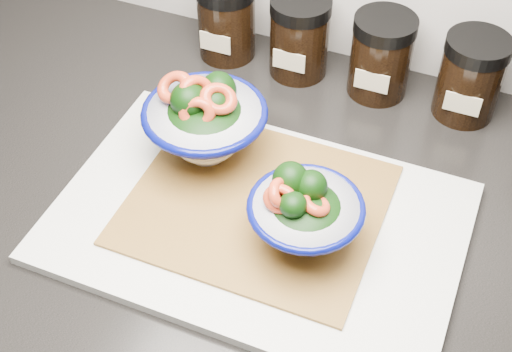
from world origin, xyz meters
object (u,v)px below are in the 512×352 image
at_px(bowl_right, 304,214).
at_px(spice_jar_b, 299,36).
at_px(spice_jar_c, 381,56).
at_px(bowl_left, 205,121).
at_px(spice_jar_d, 471,77).
at_px(spice_jar_a, 226,19).
at_px(cutting_board, 258,222).

distance_m(bowl_right, spice_jar_b, 0.32).
distance_m(bowl_right, spice_jar_c, 0.29).
height_order(bowl_left, spice_jar_d, bowl_left).
height_order(spice_jar_a, spice_jar_d, same).
xyz_separation_m(cutting_board, spice_jar_c, (0.06, 0.28, 0.05)).
xyz_separation_m(bowl_left, bowl_right, (0.15, -0.08, -0.01)).
height_order(bowl_left, spice_jar_a, bowl_left).
xyz_separation_m(spice_jar_a, spice_jar_d, (0.34, 0.00, 0.00)).
relative_size(spice_jar_a, spice_jar_c, 1.00).
height_order(bowl_right, spice_jar_a, spice_jar_a).
bearing_deg(bowl_right, spice_jar_a, 126.74).
relative_size(bowl_right, spice_jar_a, 1.10).
height_order(cutting_board, bowl_right, bowl_right).
bearing_deg(spice_jar_d, cutting_board, -121.49).
bearing_deg(bowl_right, spice_jar_c, 89.77).
distance_m(cutting_board, spice_jar_b, 0.29).
height_order(bowl_right, spice_jar_c, spice_jar_c).
xyz_separation_m(spice_jar_c, spice_jar_d, (0.12, 0.00, 0.00)).
bearing_deg(spice_jar_c, bowl_right, -90.23).
bearing_deg(cutting_board, bowl_right, -10.27).
height_order(spice_jar_a, spice_jar_b, same).
relative_size(cutting_board, spice_jar_d, 3.98).
relative_size(spice_jar_b, spice_jar_c, 1.00).
distance_m(bowl_left, spice_jar_c, 0.26).
bearing_deg(spice_jar_b, spice_jar_a, 180.00).
bearing_deg(cutting_board, bowl_left, 142.55).
bearing_deg(spice_jar_a, spice_jar_c, 0.00).
relative_size(cutting_board, spice_jar_c, 3.98).
height_order(cutting_board, spice_jar_a, spice_jar_a).
height_order(spice_jar_b, spice_jar_d, same).
bearing_deg(bowl_left, spice_jar_a, 107.63).
xyz_separation_m(spice_jar_a, spice_jar_b, (0.11, 0.00, 0.00)).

